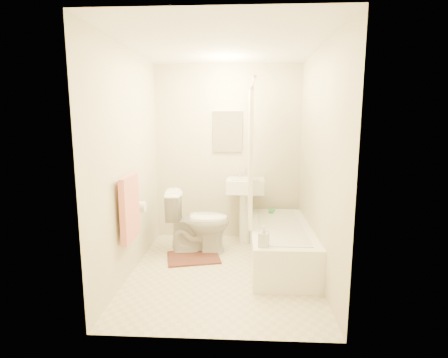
# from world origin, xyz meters

# --- Properties ---
(floor) EXTENTS (2.40, 2.40, 0.00)m
(floor) POSITION_xyz_m (0.00, 0.00, 0.00)
(floor) COLOR beige
(floor) RESTS_ON ground
(ceiling) EXTENTS (2.40, 2.40, 0.00)m
(ceiling) POSITION_xyz_m (0.00, 0.00, 2.40)
(ceiling) COLOR white
(ceiling) RESTS_ON ground
(wall_back) EXTENTS (2.00, 0.02, 2.40)m
(wall_back) POSITION_xyz_m (0.00, 1.20, 1.20)
(wall_back) COLOR beige
(wall_back) RESTS_ON ground
(wall_left) EXTENTS (0.02, 2.40, 2.40)m
(wall_left) POSITION_xyz_m (-1.00, 0.00, 1.20)
(wall_left) COLOR beige
(wall_left) RESTS_ON ground
(wall_right) EXTENTS (0.02, 2.40, 2.40)m
(wall_right) POSITION_xyz_m (1.00, 0.00, 1.20)
(wall_right) COLOR beige
(wall_right) RESTS_ON ground
(mirror) EXTENTS (0.40, 0.03, 0.55)m
(mirror) POSITION_xyz_m (0.00, 1.18, 1.50)
(mirror) COLOR white
(mirror) RESTS_ON wall_back
(curtain_rod) EXTENTS (0.03, 1.70, 0.03)m
(curtain_rod) POSITION_xyz_m (0.30, 0.10, 2.00)
(curtain_rod) COLOR silver
(curtain_rod) RESTS_ON wall_back
(shower_curtain) EXTENTS (0.04, 0.80, 1.55)m
(shower_curtain) POSITION_xyz_m (0.30, 0.50, 1.22)
(shower_curtain) COLOR silver
(shower_curtain) RESTS_ON curtain_rod
(towel_bar) EXTENTS (0.02, 0.60, 0.02)m
(towel_bar) POSITION_xyz_m (-0.96, -0.25, 1.10)
(towel_bar) COLOR silver
(towel_bar) RESTS_ON wall_left
(towel) EXTENTS (0.06, 0.45, 0.66)m
(towel) POSITION_xyz_m (-0.93, -0.25, 0.78)
(towel) COLOR #CC7266
(towel) RESTS_ON towel_bar
(toilet_paper) EXTENTS (0.11, 0.12, 0.12)m
(toilet_paper) POSITION_xyz_m (-0.93, 0.12, 0.70)
(toilet_paper) COLOR white
(toilet_paper) RESTS_ON wall_left
(toilet) EXTENTS (0.83, 0.52, 0.78)m
(toilet) POSITION_xyz_m (-0.35, 0.60, 0.39)
(toilet) COLOR white
(toilet) RESTS_ON floor
(sink) EXTENTS (0.51, 0.41, 0.96)m
(sink) POSITION_xyz_m (0.25, 0.95, 0.48)
(sink) COLOR white
(sink) RESTS_ON floor
(bathtub) EXTENTS (0.68, 1.56, 0.44)m
(bathtub) POSITION_xyz_m (0.66, 0.30, 0.22)
(bathtub) COLOR white
(bathtub) RESTS_ON floor
(bath_mat) EXTENTS (0.71, 0.60, 0.02)m
(bath_mat) POSITION_xyz_m (-0.38, 0.36, 0.01)
(bath_mat) COLOR #552F26
(bath_mat) RESTS_ON floor
(soap_bottle) EXTENTS (0.11, 0.12, 0.21)m
(soap_bottle) POSITION_xyz_m (0.42, -0.36, 0.54)
(soap_bottle) COLOR silver
(soap_bottle) RESTS_ON bathtub
(scrub_brush) EXTENTS (0.11, 0.21, 0.04)m
(scrub_brush) POSITION_xyz_m (0.60, 0.91, 0.46)
(scrub_brush) COLOR #389F55
(scrub_brush) RESTS_ON bathtub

